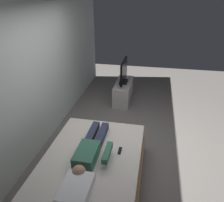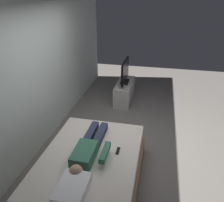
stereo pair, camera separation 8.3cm
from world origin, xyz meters
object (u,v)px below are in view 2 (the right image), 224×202
(bed, at_px, (91,170))
(tv, at_px, (125,72))
(tv_stand, at_px, (124,91))
(person, at_px, (88,149))
(pillow, at_px, (72,188))
(remote, at_px, (118,151))

(bed, xyz_separation_m, tv, (2.97, -0.01, 0.52))
(bed, distance_m, tv_stand, 2.97)
(person, xyz_separation_m, tv_stand, (2.94, -0.04, -0.37))
(bed, bearing_deg, tv, -0.23)
(bed, relative_size, pillow, 4.10)
(pillow, bearing_deg, remote, -24.12)
(tv_stand, bearing_deg, pillow, 179.81)
(bed, height_order, tv, tv)
(tv_stand, bearing_deg, person, 179.25)
(bed, distance_m, pillow, 0.75)
(remote, bearing_deg, tv, 7.48)
(pillow, bearing_deg, tv, -0.19)
(pillow, height_order, remote, pillow)
(tv_stand, xyz_separation_m, tv, (-0.00, 0.00, 0.53))
(bed, height_order, tv_stand, bed)
(remote, bearing_deg, tv_stand, 7.48)
(person, relative_size, remote, 8.40)
(person, height_order, remote, person)
(tv_stand, relative_size, tv, 1.25)
(person, distance_m, tv, 2.95)
(bed, bearing_deg, remote, -64.55)
(pillow, xyz_separation_m, remote, (0.84, -0.38, -0.05))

